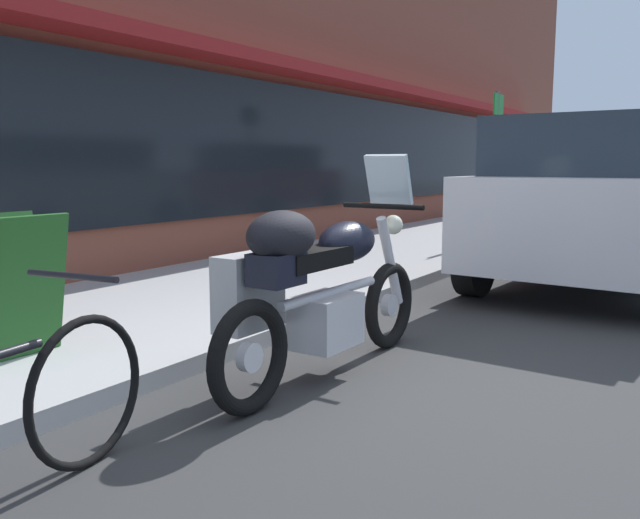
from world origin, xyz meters
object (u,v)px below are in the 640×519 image
at_px(touring_motorcycle, 314,284).
at_px(parking_sign_pole, 496,153).
at_px(parked_minivan, 609,200).
at_px(sandwich_board_sign, 15,285).

bearing_deg(touring_motorcycle, parking_sign_pole, 8.99).
distance_m(touring_motorcycle, parked_minivan, 4.55).
relative_size(touring_motorcycle, sandwich_board_sign, 2.47).
xyz_separation_m(sandwich_board_sign, parking_sign_pole, (7.92, -0.54, 0.92)).
relative_size(touring_motorcycle, parked_minivan, 0.48).
bearing_deg(sandwich_board_sign, parking_sign_pole, -3.93).
bearing_deg(parking_sign_pole, touring_motorcycle, -171.01).
bearing_deg(parking_sign_pole, parked_minivan, -141.40).
distance_m(touring_motorcycle, parking_sign_pole, 7.18).
relative_size(parked_minivan, sandwich_board_sign, 5.13).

